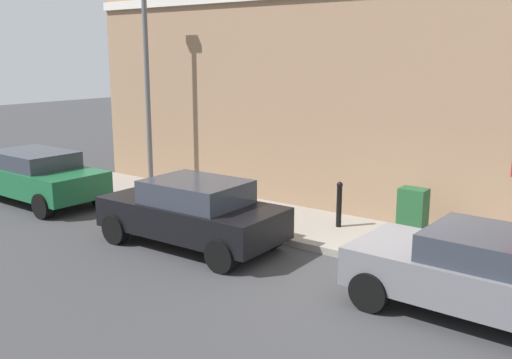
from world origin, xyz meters
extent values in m
plane|color=#38383A|center=(0.00, 0.00, 0.00)|extent=(80.00, 80.00, 0.00)
cube|color=gray|center=(1.97, 6.00, 0.07)|extent=(2.46, 30.00, 0.15)
cube|color=#937256|center=(7.15, 4.51, 4.16)|extent=(7.91, 13.01, 8.31)
cube|color=slate|center=(-0.29, -1.87, 0.63)|extent=(1.93, 4.44, 0.63)
cube|color=#2D333D|center=(-0.28, -1.85, 1.15)|extent=(1.64, 2.02, 0.44)
cylinder|color=black|center=(-1.09, -0.21, 0.32)|extent=(0.24, 0.65, 0.64)
cylinder|color=black|center=(0.61, -0.25, 0.32)|extent=(0.24, 0.65, 0.64)
cube|color=black|center=(-0.44, 4.18, 0.64)|extent=(1.82, 4.01, 0.64)
cube|color=#2D333D|center=(-0.44, 4.03, 1.19)|extent=(1.57, 2.03, 0.50)
cylinder|color=black|center=(-1.29, 5.60, 0.32)|extent=(0.24, 0.65, 0.64)
cylinder|color=black|center=(0.34, 5.63, 0.32)|extent=(0.24, 0.65, 0.64)
cylinder|color=black|center=(-1.22, 2.72, 0.32)|extent=(0.24, 0.65, 0.64)
cylinder|color=black|center=(0.40, 2.76, 0.32)|extent=(0.24, 0.65, 0.64)
cube|color=#195933|center=(-0.24, 10.16, 0.65)|extent=(1.85, 4.41, 0.66)
cube|color=#2D333D|center=(-0.24, 10.16, 1.18)|extent=(1.60, 2.28, 0.45)
cylinder|color=black|center=(0.63, 11.79, 0.32)|extent=(0.23, 0.64, 0.64)
cylinder|color=black|center=(-1.11, 8.53, 0.32)|extent=(0.23, 0.64, 0.64)
cylinder|color=black|center=(0.57, 8.51, 0.32)|extent=(0.23, 0.64, 0.64)
cube|color=#1E4C28|center=(2.11, 0.39, 0.72)|extent=(0.40, 0.55, 1.15)
cube|color=#333333|center=(2.11, 0.39, 0.19)|extent=(0.46, 0.61, 0.08)
cylinder|color=black|center=(2.21, 2.14, 0.62)|extent=(0.12, 0.12, 0.95)
sphere|color=black|center=(2.21, 2.14, 1.12)|extent=(0.14, 0.14, 0.14)
cylinder|color=#59595B|center=(2.16, 8.18, 2.90)|extent=(0.14, 0.14, 5.50)
camera|label=1|loc=(-8.91, -3.80, 3.96)|focal=40.31mm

